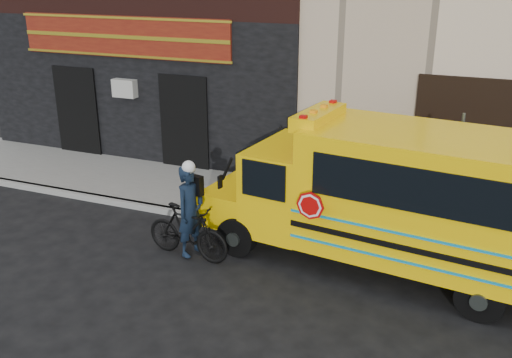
{
  "coord_description": "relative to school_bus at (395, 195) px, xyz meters",
  "views": [
    {
      "loc": [
        4.34,
        -7.96,
        5.45
      ],
      "look_at": [
        0.35,
        1.85,
        1.48
      ],
      "focal_mm": 40.0,
      "sensor_mm": 36.0,
      "label": 1
    }
  ],
  "objects": [
    {
      "name": "ground",
      "position": [
        -3.07,
        -1.97,
        -1.51
      ],
      "size": [
        120.0,
        120.0,
        0.0
      ],
      "primitive_type": "plane",
      "color": "black",
      "rests_on": "ground"
    },
    {
      "name": "bicycle",
      "position": [
        -3.79,
        -1.06,
        -0.96
      ],
      "size": [
        1.88,
        0.71,
        1.1
      ],
      "primitive_type": "imported",
      "rotation": [
        0.0,
        0.0,
        1.47
      ],
      "color": "black",
      "rests_on": "ground"
    },
    {
      "name": "cyclist",
      "position": [
        -3.75,
        -0.97,
        -0.59
      ],
      "size": [
        0.58,
        0.76,
        1.84
      ],
      "primitive_type": "imported",
      "rotation": [
        0.0,
        0.0,
        1.34
      ],
      "color": "black",
      "rests_on": "ground"
    },
    {
      "name": "sign_pole",
      "position": [
        0.98,
        1.12,
        0.09
      ],
      "size": [
        0.13,
        0.24,
        2.88
      ],
      "color": "#39403C",
      "rests_on": "ground"
    },
    {
      "name": "sidewalk",
      "position": [
        -3.07,
        2.13,
        -1.43
      ],
      "size": [
        40.0,
        3.0,
        0.15
      ],
      "primitive_type": "cube",
      "color": "slate",
      "rests_on": "ground"
    },
    {
      "name": "school_bus",
      "position": [
        0.0,
        0.0,
        0.0
      ],
      "size": [
        7.11,
        2.95,
        2.92
      ],
      "color": "black",
      "rests_on": "ground"
    },
    {
      "name": "curb",
      "position": [
        -3.07,
        0.63,
        -1.43
      ],
      "size": [
        40.0,
        0.2,
        0.15
      ],
      "primitive_type": "cube",
      "color": "gray",
      "rests_on": "ground"
    }
  ]
}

